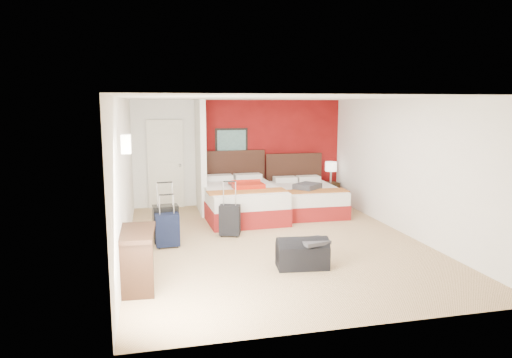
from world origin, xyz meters
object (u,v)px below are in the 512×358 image
object	(u,v)px
bed_right	(307,199)
desk	(137,259)
table_lamp	(331,172)
duffel_bag	(302,255)
suitcase_black	(166,225)
bed_left	(241,201)
nightstand	(330,192)
suitcase_navy	(167,231)
suitcase_charcoal	(230,221)
red_suitcase_open	(246,184)

from	to	relation	value
bed_right	desk	distance (m)	5.12
table_lamp	duffel_bag	bearing A→B (deg)	-116.93
table_lamp	suitcase_black	bearing A→B (deg)	-147.83
bed_left	nightstand	world-z (taller)	bed_left
bed_left	suitcase_navy	bearing A→B (deg)	-133.80
nightstand	desk	xyz separation A→B (m)	(-4.53, -4.49, 0.14)
suitcase_charcoal	bed_left	bearing A→B (deg)	90.03
red_suitcase_open	table_lamp	world-z (taller)	table_lamp
nightstand	table_lamp	distance (m)	0.50
bed_right	suitcase_charcoal	xyz separation A→B (m)	(-2.02, -1.53, -0.01)
bed_right	table_lamp	size ratio (longest dim) A/B	3.74
bed_right	nightstand	bearing A→B (deg)	44.95
red_suitcase_open	suitcase_black	world-z (taller)	red_suitcase_open
suitcase_black	suitcase_navy	xyz separation A→B (m)	(0.02, -0.24, -0.05)
table_lamp	suitcase_navy	distance (m)	4.98
suitcase_charcoal	desk	size ratio (longest dim) A/B	0.59
duffel_bag	table_lamp	bearing A→B (deg)	69.41
bed_left	duffel_bag	distance (m)	3.30
red_suitcase_open	duffel_bag	bearing A→B (deg)	-89.52
red_suitcase_open	desk	bearing A→B (deg)	-125.45
bed_right	desk	xyz separation A→B (m)	(-3.62, -3.62, 0.10)
table_lamp	suitcase_charcoal	xyz separation A→B (m)	(-2.94, -2.40, -0.47)
table_lamp	duffel_bag	distance (m)	4.82
bed_left	suitcase_charcoal	distance (m)	1.49
suitcase_navy	desk	size ratio (longest dim) A/B	0.59
table_lamp	suitcase_black	distance (m)	4.85
bed_right	table_lamp	xyz separation A→B (m)	(0.91, 0.87, 0.46)
table_lamp	red_suitcase_open	bearing A→B (deg)	-155.22
desk	duffel_bag	bearing A→B (deg)	8.67
bed_left	suitcase_black	distance (m)	2.28
table_lamp	suitcase_charcoal	distance (m)	3.82
nightstand	suitcase_navy	distance (m)	4.95
suitcase_charcoal	bed_right	bearing A→B (deg)	56.00
suitcase_black	suitcase_navy	world-z (taller)	suitcase_black
suitcase_black	suitcase_navy	size ratio (longest dim) A/B	1.18
nightstand	suitcase_black	bearing A→B (deg)	-152.44
bed_right	suitcase_black	xyz separation A→B (m)	(-3.18, -1.71, 0.04)
red_suitcase_open	suitcase_charcoal	world-z (taller)	red_suitcase_open
suitcase_charcoal	suitcase_navy	xyz separation A→B (m)	(-1.14, -0.42, -0.00)
duffel_bag	desk	bearing A→B (deg)	-168.26
suitcase_black	desk	distance (m)	1.97
duffel_bag	desk	xyz separation A→B (m)	(-2.36, -0.22, 0.20)
desk	suitcase_navy	bearing A→B (deg)	78.07
bed_left	bed_right	world-z (taller)	bed_left
bed_left	suitcase_charcoal	bearing A→B (deg)	-111.08
suitcase_charcoal	table_lamp	bearing A→B (deg)	58.14
bed_left	suitcase_navy	xyz separation A→B (m)	(-1.62, -1.83, -0.06)
suitcase_navy	duffel_bag	distance (m)	2.40
red_suitcase_open	suitcase_charcoal	bearing A→B (deg)	-116.80
bed_left	red_suitcase_open	distance (m)	0.41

